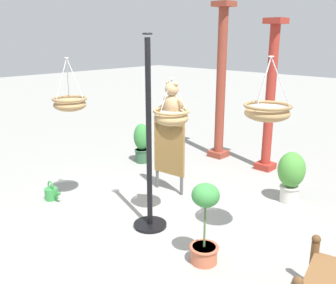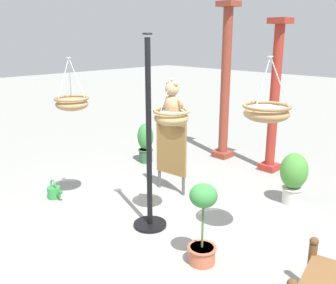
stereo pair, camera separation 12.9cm
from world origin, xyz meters
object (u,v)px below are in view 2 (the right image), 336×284
greenhouse_pillar_left (274,101)px  display_sign_board (171,140)px  hanging_basket_with_teddy (171,117)px  teddy_bear (173,101)px  display_pole_central (149,171)px  hanging_basket_right_low (266,112)px  hanging_basket_left_high (72,103)px  potted_plant_fern_front (203,224)px  greenhouse_pillar_right (225,86)px  watering_can (54,192)px  potted_plant_tall_leafy (294,176)px  potted_plant_bushy_green (146,142)px

greenhouse_pillar_left → display_sign_board: greenhouse_pillar_left is taller
hanging_basket_with_teddy → teddy_bear: bearing=90.0°
hanging_basket_with_teddy → display_pole_central: bearing=-121.0°
hanging_basket_right_low → greenhouse_pillar_left: size_ratio=0.25×
hanging_basket_left_high → potted_plant_fern_front: 2.53m
greenhouse_pillar_right → potted_plant_fern_front: greenhouse_pillar_right is taller
watering_can → greenhouse_pillar_right: bearing=80.4°
potted_plant_tall_leafy → watering_can: potted_plant_tall_leafy is taller
hanging_basket_left_high → potted_plant_tall_leafy: bearing=45.8°
greenhouse_pillar_left → potted_plant_tall_leafy: bearing=-46.7°
hanging_basket_right_low → potted_plant_tall_leafy: size_ratio=0.88×
teddy_bear → greenhouse_pillar_right: bearing=114.4°
potted_plant_tall_leafy → greenhouse_pillar_left: bearing=133.3°
hanging_basket_right_low → greenhouse_pillar_right: bearing=133.6°
display_pole_central → hanging_basket_left_high: size_ratio=3.39×
potted_plant_tall_leafy → potted_plant_bushy_green: (-3.00, -0.28, -0.03)m
hanging_basket_right_low → greenhouse_pillar_right: size_ratio=0.23×
greenhouse_pillar_right → watering_can: greenhouse_pillar_right is taller
potted_plant_tall_leafy → potted_plant_bushy_green: size_ratio=1.00×
hanging_basket_right_low → greenhouse_pillar_right: 3.54m
hanging_basket_right_low → potted_plant_fern_front: 1.40m
teddy_bear → display_sign_board: size_ratio=0.30×
hanging_basket_with_teddy → greenhouse_pillar_left: greenhouse_pillar_left is taller
potted_plant_tall_leafy → hanging_basket_left_high: bearing=-134.2°
hanging_basket_left_high → hanging_basket_right_low: hanging_basket_right_low is taller
display_sign_board → watering_can: display_sign_board is taller
potted_plant_fern_front → display_sign_board: bearing=144.2°
hanging_basket_with_teddy → potted_plant_bushy_green: size_ratio=0.75×
display_sign_board → watering_can: bearing=-126.2°
potted_plant_fern_front → hanging_basket_with_teddy: bearing=155.1°
hanging_basket_left_high → hanging_basket_with_teddy: bearing=21.6°
hanging_basket_with_teddy → greenhouse_pillar_left: size_ratio=0.22×
greenhouse_pillar_right → teddy_bear: bearing=-65.6°
hanging_basket_left_high → potted_plant_bushy_green: (-0.76, 2.03, -1.13)m
hanging_basket_right_low → greenhouse_pillar_left: greenhouse_pillar_left is taller
greenhouse_pillar_left → greenhouse_pillar_right: greenhouse_pillar_right is taller
hanging_basket_with_teddy → display_sign_board: hanging_basket_with_teddy is taller
display_pole_central → hanging_basket_with_teddy: (0.15, 0.25, 0.70)m
hanging_basket_right_low → potted_plant_fern_front: bearing=-112.9°
hanging_basket_left_high → display_sign_board: (0.63, 1.34, -0.68)m
display_pole_central → greenhouse_pillar_right: bearing=110.0°
potted_plant_fern_front → teddy_bear: bearing=154.0°
greenhouse_pillar_left → potted_plant_fern_front: bearing=-72.0°
potted_plant_tall_leafy → display_sign_board: bearing=-149.2°
teddy_bear → greenhouse_pillar_left: (-0.16, 2.79, -0.35)m
greenhouse_pillar_left → watering_can: (-1.71, -3.52, -1.22)m
hanging_basket_right_low → potted_plant_bushy_green: 3.76m
hanging_basket_with_teddy → potted_plant_bushy_green: 2.83m
hanging_basket_right_low → greenhouse_pillar_right: (-2.44, 2.56, -0.17)m
greenhouse_pillar_left → potted_plant_bushy_green: size_ratio=3.48×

